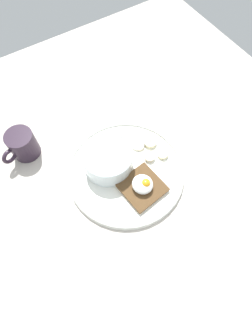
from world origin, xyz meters
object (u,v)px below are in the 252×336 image
at_px(banana_slice_front, 149,156).
at_px(banana_slice_right, 163,155).
at_px(coffee_mug, 22,145).
at_px(toast_slice, 142,187).
at_px(oatmeal_bowl, 108,160).
at_px(banana_slice_back, 138,145).
at_px(poached_egg, 143,184).
at_px(banana_slice_left, 150,142).

xyz_separation_m(banana_slice_front, banana_slice_right, (-0.02, -0.04, -0.00)).
bearing_deg(coffee_mug, toast_slice, -141.71).
relative_size(oatmeal_bowl, banana_slice_back, 2.68).
relative_size(poached_egg, banana_slice_right, 1.35).
bearing_deg(oatmeal_bowl, toast_slice, -159.27).
height_order(toast_slice, banana_slice_front, banana_slice_front).
bearing_deg(toast_slice, poached_egg, -129.40).
xyz_separation_m(oatmeal_bowl, banana_slice_right, (-0.05, -0.14, -0.03)).
relative_size(banana_slice_front, banana_slice_right, 0.99).
bearing_deg(banana_slice_left, banana_slice_front, 140.13).
distance_m(banana_slice_front, banana_slice_left, 0.04).
xyz_separation_m(banana_slice_right, coffee_mug, (0.21, 0.31, 0.02)).
distance_m(banana_slice_front, banana_slice_right, 0.04).
relative_size(banana_slice_left, coffee_mug, 0.49).
bearing_deg(oatmeal_bowl, poached_egg, -159.00).
bearing_deg(banana_slice_left, toast_slice, 136.84).
bearing_deg(banana_slice_right, banana_slice_left, 8.19).
height_order(banana_slice_left, banana_slice_right, banana_slice_left).
height_order(oatmeal_bowl, banana_slice_right, oatmeal_bowl).
relative_size(banana_slice_back, banana_slice_right, 1.20).
distance_m(toast_slice, coffee_mug, 0.33).
bearing_deg(banana_slice_left, oatmeal_bowl, 89.16).
distance_m(banana_slice_right, coffee_mug, 0.37).
bearing_deg(poached_egg, banana_slice_back, -28.49).
distance_m(banana_slice_back, banana_slice_right, 0.07).
distance_m(toast_slice, banana_slice_right, 0.11).
distance_m(poached_egg, banana_slice_left, 0.14).
bearing_deg(banana_slice_front, banana_slice_left, -39.87).
xyz_separation_m(poached_egg, coffee_mug, (0.26, 0.21, 0.00)).
bearing_deg(banana_slice_back, banana_slice_right, -146.63).
bearing_deg(banana_slice_front, toast_slice, 135.29).
bearing_deg(coffee_mug, oatmeal_bowl, -133.59).
bearing_deg(banana_slice_back, oatmeal_bowl, 94.77).
xyz_separation_m(banana_slice_back, banana_slice_right, (-0.06, -0.04, 0.00)).
distance_m(poached_egg, coffee_mug, 0.33).
relative_size(toast_slice, banana_slice_left, 2.23).
distance_m(poached_egg, banana_slice_front, 0.10).
relative_size(banana_slice_front, banana_slice_back, 0.82).
distance_m(oatmeal_bowl, poached_egg, 0.11).
relative_size(toast_slice, banana_slice_right, 2.76).
bearing_deg(toast_slice, oatmeal_bowl, 20.73).
distance_m(oatmeal_bowl, toast_slice, 0.11).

